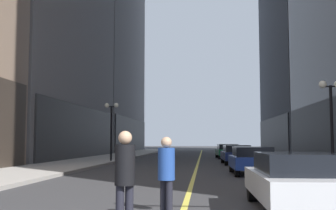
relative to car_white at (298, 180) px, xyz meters
The scene contains 12 objects.
ground_plane 28.56m from the car_white, 95.21° to the left, with size 200.00×200.00×0.00m, color #38383A.
sidewalk_left 30.44m from the car_white, 110.87° to the left, with size 4.50×78.00×0.15m, color #ADA8A0.
sidewalk_right 29.00m from the car_white, 78.74° to the left, with size 4.50×78.00×0.15m, color #ADA8A0.
lane_centre_stripe 28.56m from the car_white, 95.21° to the left, with size 0.16×70.00×0.01m, color #E5D64C.
car_white is the anchor object (origin of this frame).
car_blue 10.65m from the car_white, 89.27° to the left, with size 2.00×4.13×1.32m.
car_navy 19.70m from the car_white, 89.80° to the left, with size 2.03×4.50×1.32m.
car_green 29.59m from the car_white, 90.04° to the left, with size 2.17×4.82×1.32m.
pedestrian_in_black_coat 4.43m from the car_white, 140.89° to the right, with size 0.45×0.45×1.76m.
pedestrian_in_blue_hoodie 3.17m from the car_white, 154.94° to the right, with size 0.48×0.48×1.67m.
street_lamp_left_far 22.89m from the car_white, 113.28° to the left, with size 1.06×0.36×4.43m.
street_lamp_right_mid 11.34m from the car_white, 69.85° to the left, with size 1.06×0.36×4.43m.
Camera 1 is at (0.49, -3.21, 1.58)m, focal length 44.94 mm.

